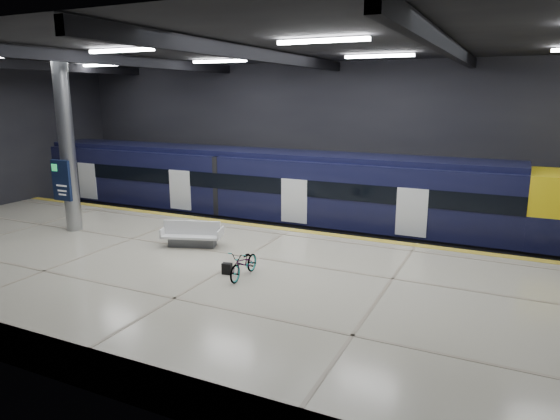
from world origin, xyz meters
The scene contains 10 objects.
ground centered at (0.00, 0.00, 0.00)m, with size 30.00×30.00×0.00m, color black.
room_shell centered at (0.00, 0.00, 5.72)m, with size 30.10×16.10×8.05m.
platform centered at (0.00, -2.50, 0.55)m, with size 30.00×11.00×1.10m, color #B5AE99.
safety_strip centered at (0.00, 2.75, 1.11)m, with size 30.00×0.40×0.01m, color gold.
rails centered at (0.00, 5.50, 0.08)m, with size 30.00×1.52×0.16m.
train centered at (-1.67, 5.50, 2.06)m, with size 29.40×2.84×3.79m.
bench centered at (-2.33, -0.82, 1.43)m, with size 2.33×1.53×0.95m.
bicycle centered at (0.92, -2.78, 1.54)m, with size 0.58×1.66×0.87m, color #99999E.
pannier_bag centered at (0.32, -2.78, 1.28)m, with size 0.30×0.18×0.35m, color black.
info_column centered at (-8.00, -1.03, 4.46)m, with size 0.90×0.78×6.90m.
Camera 1 is at (7.98, -15.16, 6.47)m, focal length 32.00 mm.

